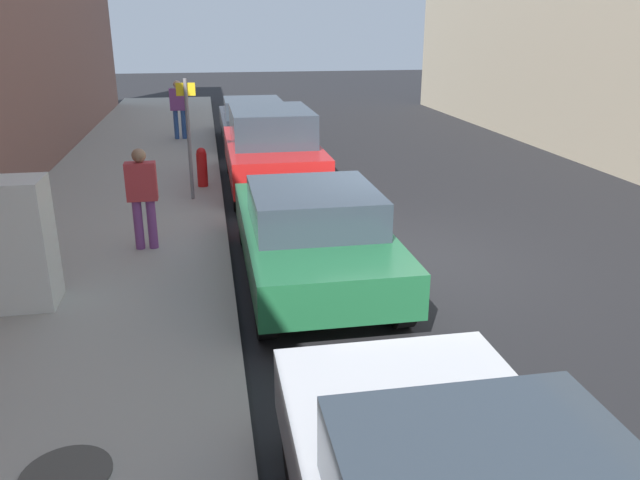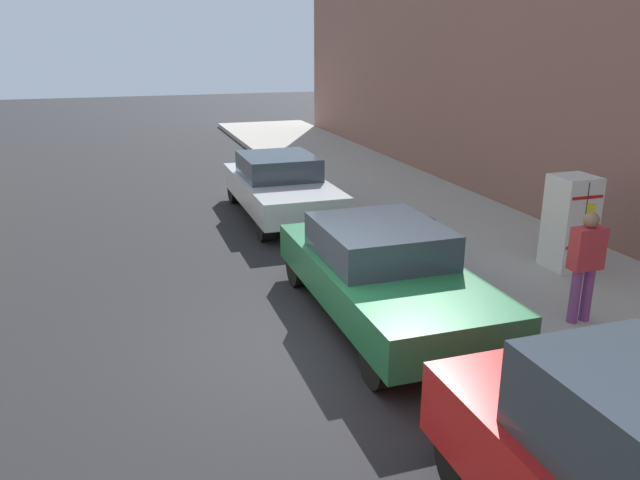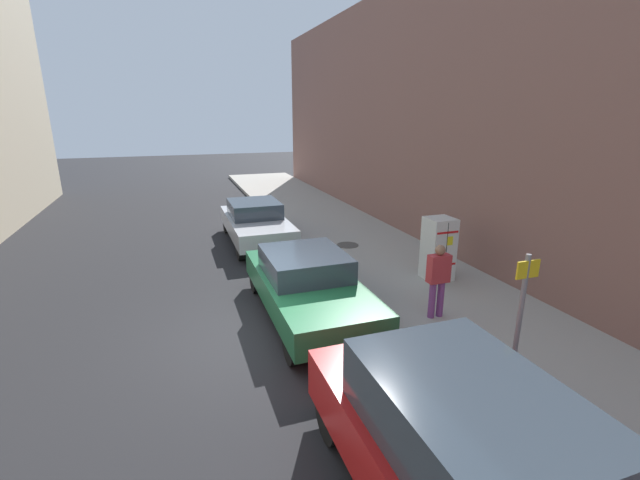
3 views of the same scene
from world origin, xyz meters
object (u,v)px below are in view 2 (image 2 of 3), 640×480
object	(u,v)px
pedestrian_standing_near	(586,261)
parked_sedan_silver	(280,185)
discarded_refrigerator	(570,222)
parked_sedan_green	(383,272)

from	to	relation	value
pedestrian_standing_near	parked_sedan_silver	size ratio (longest dim) A/B	0.35
discarded_refrigerator	pedestrian_standing_near	world-z (taller)	discarded_refrigerator
pedestrian_standing_near	discarded_refrigerator	bearing A→B (deg)	-49.46
discarded_refrigerator	parked_sedan_green	xyz separation A→B (m)	(3.64, 0.55, -0.25)
discarded_refrigerator	parked_sedan_silver	bearing A→B (deg)	-55.21
pedestrian_standing_near	parked_sedan_green	bearing A→B (deg)	46.38
pedestrian_standing_near	parked_sedan_silver	distance (m)	7.48
discarded_refrigerator	parked_sedan_green	bearing A→B (deg)	8.61
parked_sedan_silver	parked_sedan_green	distance (m)	5.79
pedestrian_standing_near	parked_sedan_green	world-z (taller)	pedestrian_standing_near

